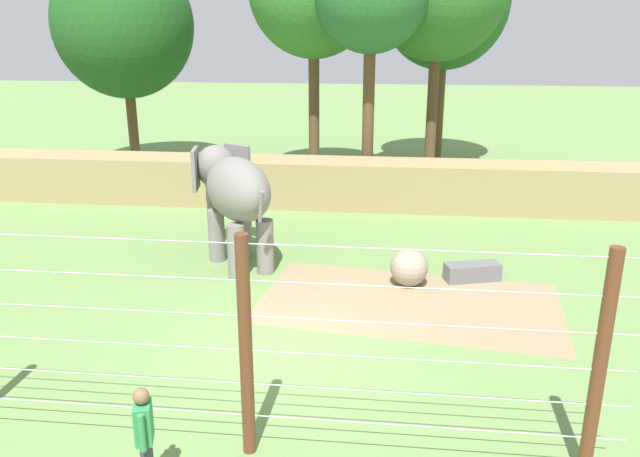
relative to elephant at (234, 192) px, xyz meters
The scene contains 10 objects.
ground_plane 5.37m from the elephant, 64.13° to the right, with size 120.00×120.00×0.00m, color #6B8E4C.
dirt_patch 5.49m from the elephant, 24.76° to the right, with size 6.93×3.82×0.01m, color #937F5B.
embankment_wall 6.53m from the elephant, 70.22° to the left, with size 36.00×1.80×1.64m, color tan.
elephant is the anchor object (origin of this frame).
enrichment_ball 5.00m from the elephant, 12.80° to the right, with size 0.95×0.95×0.95m, color gray.
cable_fence 8.12m from the elephant, 74.67° to the right, with size 10.66×0.20×3.50m.
zookeeper 9.01m from the elephant, 84.12° to the right, with size 0.32×0.57×1.67m.
feed_trough 6.54m from the elephant, ahead, with size 1.48×0.88×0.44m.
tree_far_left 14.17m from the elephant, 123.21° to the left, with size 5.92×5.92×9.34m.
tree_far_right 15.86m from the elephant, 65.37° to the left, with size 5.57×5.57×10.13m.
Camera 1 is at (1.88, -11.28, 6.20)m, focal length 35.30 mm.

